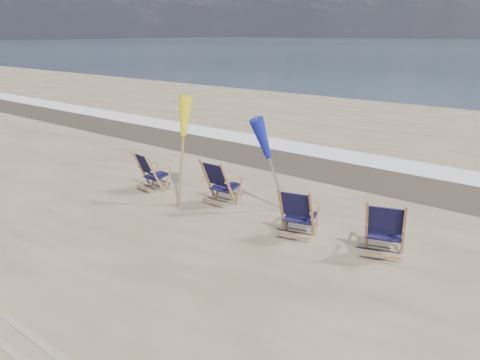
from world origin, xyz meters
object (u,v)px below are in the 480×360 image
at_px(beach_chair_0, 153,174).
at_px(umbrella_blue, 274,139).
at_px(beach_chair_2, 312,216).
at_px(beach_chair_1, 227,185).
at_px(beach_chair_3, 404,232).
at_px(umbrella_yellow, 181,122).

bearing_deg(beach_chair_0, umbrella_blue, -155.49).
bearing_deg(beach_chair_2, beach_chair_0, -13.96).
bearing_deg(beach_chair_1, umbrella_blue, -153.14).
bearing_deg(beach_chair_0, beach_chair_3, -169.02).
distance_m(beach_chair_1, beach_chair_3, 3.79).
height_order(beach_chair_2, beach_chair_3, beach_chair_3).
distance_m(beach_chair_3, umbrella_yellow, 4.90).
bearing_deg(beach_chair_2, umbrella_blue, -43.79).
xyz_separation_m(beach_chair_3, umbrella_yellow, (-4.72, -0.30, 1.29)).
relative_size(beach_chair_2, umbrella_yellow, 0.43).
bearing_deg(beach_chair_1, beach_chair_0, 10.34).
bearing_deg(umbrella_yellow, beach_chair_0, 178.95).
bearing_deg(beach_chair_1, beach_chair_3, 178.05).
bearing_deg(beach_chair_2, beach_chair_3, 175.41).
height_order(beach_chair_2, umbrella_yellow, umbrella_yellow).
relative_size(beach_chair_2, umbrella_blue, 0.49).
bearing_deg(umbrella_yellow, beach_chair_2, 0.70).
height_order(beach_chair_0, beach_chair_2, beach_chair_2).
height_order(beach_chair_3, umbrella_yellow, umbrella_yellow).
xyz_separation_m(beach_chair_0, beach_chair_2, (4.16, 0.02, 0.01)).
bearing_deg(beach_chair_3, umbrella_yellow, -14.12).
bearing_deg(umbrella_yellow, beach_chair_3, 3.66).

